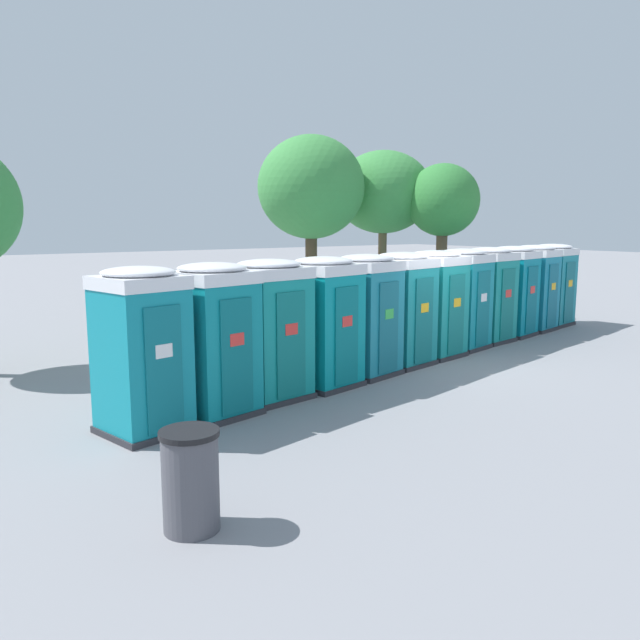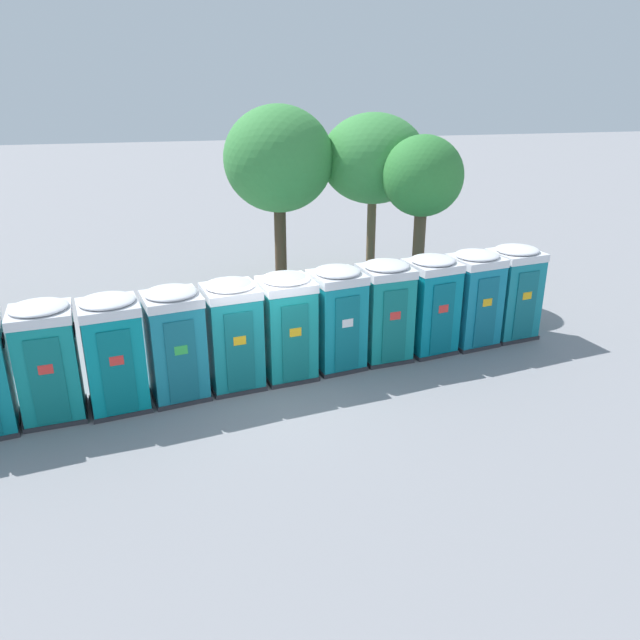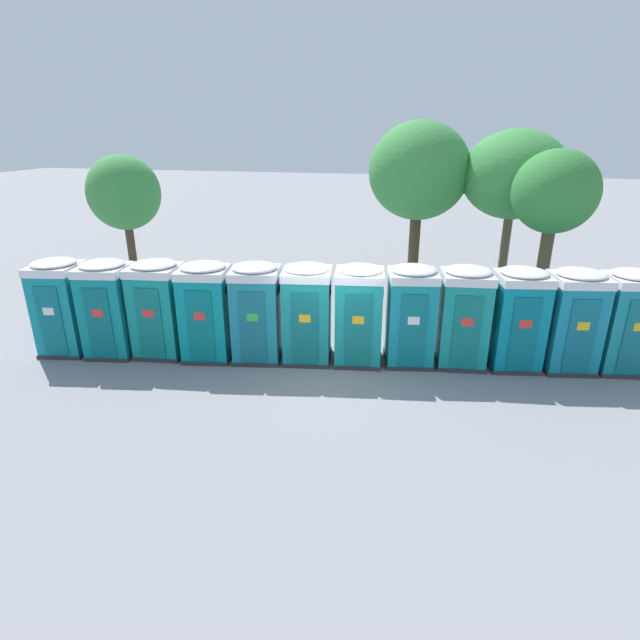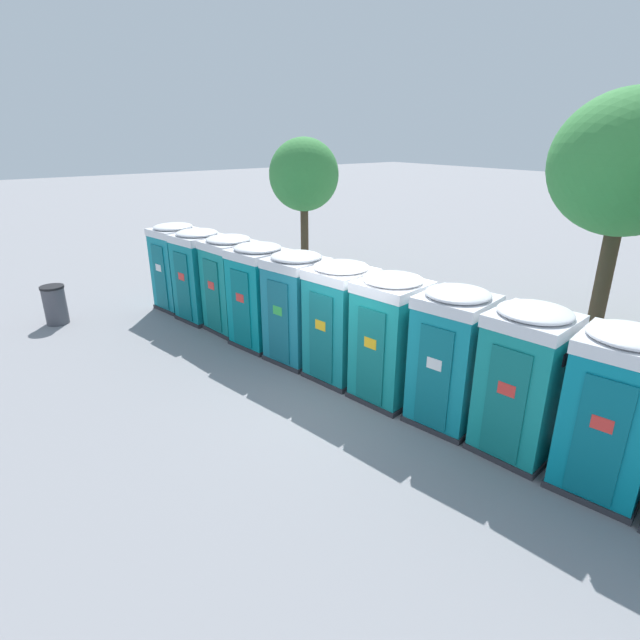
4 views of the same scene
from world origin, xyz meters
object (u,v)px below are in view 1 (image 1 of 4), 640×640
object	(u,v)px
portapotty_5	(403,308)
portapotty_7	(463,298)
portapotty_10	(534,287)
trash_can	(191,480)
portapotty_4	(366,314)
street_tree_2	(311,188)
portapotty_1	(214,339)
street_tree_0	(383,193)
portapotty_6	(436,303)
portapotty_0	(142,350)
portapotty_3	(324,322)
portapotty_9	(512,291)
portapotty_11	(552,284)
portapotty_8	(488,294)
street_tree_3	(443,202)
portapotty_2	(270,329)

from	to	relation	value
portapotty_5	portapotty_7	bearing A→B (deg)	10.32
portapotty_10	trash_can	bearing A→B (deg)	-158.58
portapotty_4	street_tree_2	bearing A→B (deg)	62.75
portapotty_1	street_tree_0	bearing A→B (deg)	35.29
portapotty_6	portapotty_1	bearing A→B (deg)	-170.60
portapotty_6	street_tree_2	xyz separation A→B (m)	(0.94, 6.37, 3.00)
portapotty_0	portapotty_10	distance (m)	12.99
portapotty_3	portapotty_7	distance (m)	5.20
portapotty_9	street_tree_0	bearing A→B (deg)	88.18
portapotty_11	street_tree_0	world-z (taller)	street_tree_0
portapotty_8	portapotty_11	world-z (taller)	same
street_tree_2	portapotty_9	bearing A→B (deg)	-63.04
portapotty_8	portapotty_10	xyz separation A→B (m)	(2.57, 0.36, -0.00)
portapotty_8	street_tree_3	size ratio (longest dim) A/B	0.49
portapotty_0	portapotty_4	distance (m)	5.20
portapotty_1	portapotty_6	bearing A→B (deg)	9.40
portapotty_3	portapotty_4	size ratio (longest dim) A/B	1.00
portapotty_1	portapotty_8	bearing A→B (deg)	9.72
portapotty_3	portapotty_9	xyz separation A→B (m)	(7.68, 1.32, 0.00)
portapotty_0	portapotty_10	bearing A→B (deg)	9.16
portapotty_4	portapotty_9	world-z (taller)	same
portapotty_2	portapotty_7	distance (m)	6.50
street_tree_2	portapotty_3	bearing A→B (deg)	-124.21
street_tree_0	portapotty_6	bearing A→B (deg)	-122.46
street_tree_3	portapotty_10	bearing A→B (deg)	-87.43
portapotty_10	portapotty_0	bearing A→B (deg)	-170.84
portapotty_5	street_tree_0	distance (m)	8.91
portapotty_1	portapotty_11	distance (m)	12.99
portapotty_3	street_tree_0	bearing A→B (deg)	41.61
portapotty_6	portapotty_11	xyz separation A→B (m)	(6.40, 1.08, -0.00)
portapotty_0	portapotty_2	world-z (taller)	same
portapotty_3	portapotty_6	distance (m)	3.90
trash_can	portapotty_10	bearing A→B (deg)	21.42
portapotty_9	portapotty_11	distance (m)	2.60
portapotty_7	portapotty_10	xyz separation A→B (m)	(3.86, 0.57, -0.00)
portapotty_2	portapotty_8	xyz separation A→B (m)	(7.69, 1.24, 0.00)
portapotty_3	street_tree_2	world-z (taller)	street_tree_2
portapotty_3	portapotty_6	bearing A→B (deg)	9.77
portapotty_3	street_tree_3	world-z (taller)	street_tree_3
street_tree_3	portapotty_6	bearing A→B (deg)	-138.52
portapotty_4	portapotty_8	distance (m)	5.20
portapotty_4	portapotty_10	world-z (taller)	same
street_tree_2	portapotty_7	bearing A→B (deg)	-86.85
portapotty_4	portapotty_7	distance (m)	3.90
portapotty_5	street_tree_2	size ratio (longest dim) A/B	0.43
portapotty_9	portapotty_10	world-z (taller)	same
portapotty_0	street_tree_0	xyz separation A→B (m)	(11.72, 7.55, 2.94)
portapotty_5	trash_can	size ratio (longest dim) A/B	2.36
portapotty_2	portapotty_5	distance (m)	3.90
portapotty_6	portapotty_2	bearing A→B (deg)	-171.52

